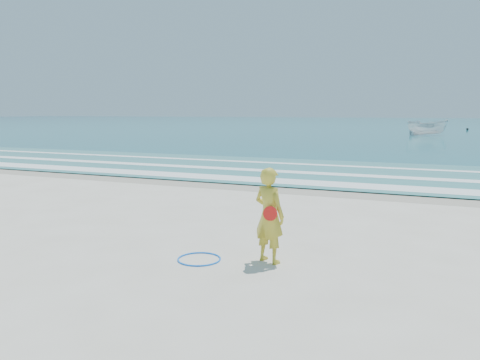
% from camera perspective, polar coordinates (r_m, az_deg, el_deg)
% --- Properties ---
extents(ground, '(400.00, 400.00, 0.00)m').
position_cam_1_polar(ground, '(9.28, -9.64, -9.49)').
color(ground, silver).
rests_on(ground, ground).
extents(wet_sand, '(400.00, 2.40, 0.00)m').
position_cam_1_polar(wet_sand, '(17.35, 6.43, -1.04)').
color(wet_sand, '#B2A893').
rests_on(wet_sand, ground).
extents(ocean, '(400.00, 190.00, 0.04)m').
position_cam_1_polar(ocean, '(112.57, 20.41, 6.45)').
color(ocean, '#19727F').
rests_on(ocean, ground).
extents(shallow, '(400.00, 10.00, 0.01)m').
position_cam_1_polar(shallow, '(22.14, 10.08, 1.04)').
color(shallow, '#59B7AD').
rests_on(shallow, ocean).
extents(foam_near, '(400.00, 1.40, 0.01)m').
position_cam_1_polar(foam_near, '(18.58, 7.56, -0.27)').
color(foam_near, white).
rests_on(foam_near, shallow).
extents(foam_mid, '(400.00, 0.90, 0.01)m').
position_cam_1_polar(foam_mid, '(21.36, 9.61, 0.81)').
color(foam_mid, white).
rests_on(foam_mid, shallow).
extents(foam_far, '(400.00, 0.60, 0.01)m').
position_cam_1_polar(foam_far, '(24.56, 11.37, 1.74)').
color(foam_far, white).
rests_on(foam_far, shallow).
extents(hoop, '(1.03, 1.03, 0.03)m').
position_cam_1_polar(hoop, '(9.14, -5.00, -9.57)').
color(hoop, '#0E71FC').
rests_on(hoop, ground).
extents(boat, '(5.06, 3.54, 1.83)m').
position_cam_1_polar(boat, '(58.43, 21.88, 5.96)').
color(boat, white).
rests_on(boat, ocean).
extents(buoy, '(0.34, 0.34, 0.34)m').
position_cam_1_polar(buoy, '(76.56, 25.97, 5.60)').
color(buoy, black).
rests_on(buoy, ocean).
extents(woman, '(0.77, 0.64, 1.80)m').
position_cam_1_polar(woman, '(8.78, 3.59, -4.31)').
color(woman, gold).
rests_on(woman, ground).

